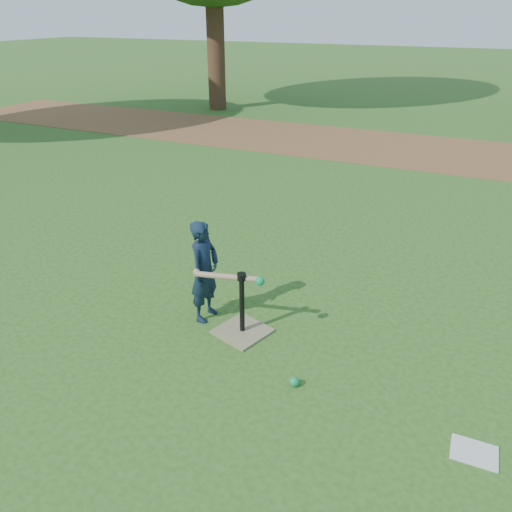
% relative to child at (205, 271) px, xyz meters
% --- Properties ---
extents(ground, '(80.00, 80.00, 0.00)m').
position_rel_child_xyz_m(ground, '(0.74, -0.19, -0.50)').
color(ground, '#285116').
rests_on(ground, ground).
extents(dirt_strip, '(24.00, 3.00, 0.01)m').
position_rel_child_xyz_m(dirt_strip, '(0.74, 7.31, -0.49)').
color(dirt_strip, brown).
rests_on(dirt_strip, ground).
extents(child, '(0.25, 0.37, 0.99)m').
position_rel_child_xyz_m(child, '(0.00, 0.00, 0.00)').
color(child, '#101F30').
rests_on(child, ground).
extents(wiffle_ball_ground, '(0.08, 0.08, 0.08)m').
position_rel_child_xyz_m(wiffle_ball_ground, '(1.12, -0.57, -0.46)').
color(wiffle_ball_ground, '#0C8C49').
rests_on(wiffle_ball_ground, ground).
extents(clipboard, '(0.30, 0.24, 0.01)m').
position_rel_child_xyz_m(clipboard, '(2.46, -0.69, -0.49)').
color(clipboard, silver).
rests_on(clipboard, ground).
extents(batting_tee, '(0.54, 0.54, 0.61)m').
position_rel_child_xyz_m(batting_tee, '(0.43, -0.09, -0.39)').
color(batting_tee, '#817652').
rests_on(batting_tee, ground).
extents(swing_action, '(0.69, 0.19, 0.12)m').
position_rel_child_xyz_m(swing_action, '(0.34, -0.12, 0.08)').
color(swing_action, '#A58060').
rests_on(swing_action, ground).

